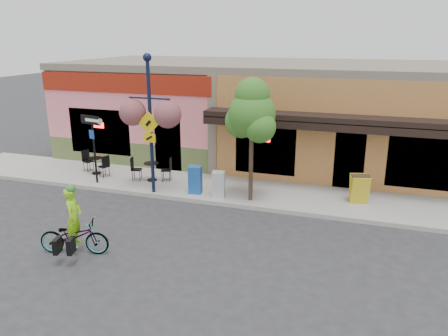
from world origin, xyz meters
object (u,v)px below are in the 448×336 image
Objects in this scene: bicycle at (74,236)px; newspaper_box_blue at (195,180)px; lamp_post at (151,125)px; newspaper_box_grey at (219,184)px; street_tree at (251,140)px; building at (261,110)px; one_way_sign at (94,150)px; cyclist_rider at (75,226)px.

bicycle is 5.28m from newspaper_box_blue.
newspaper_box_grey is (2.45, 0.25, -2.02)m from lamp_post.
street_tree is at bearing -7.97° from newspaper_box_grey.
building is 11.82m from bicycle.
street_tree is (2.10, -0.06, 1.64)m from newspaper_box_blue.
one_way_sign is at bearing -127.26° from building.
cyclist_rider is at bearing -101.28° from building.
bicycle is 5.68m from one_way_sign.
newspaper_box_grey reaches higher than bicycle.
bicycle is 2.02× the size of newspaper_box_grey.
one_way_sign reaches higher than newspaper_box_blue.
newspaper_box_blue is at bearing -31.14° from bicycle.
cyclist_rider is at bearing -126.91° from newspaper_box_grey.
cyclist_rider reaches higher than newspaper_box_grey.
cyclist_rider is 0.61× the size of one_way_sign.
building reaches higher than cyclist_rider.
building is at bearing 66.76° from one_way_sign.
cyclist_rider is 1.61× the size of newspaper_box_blue.
newspaper_box_blue is (-0.85, -6.39, -1.59)m from building.
lamp_post reaches higher than one_way_sign.
bicycle is 0.71× the size of one_way_sign.
building is at bearing -26.08° from cyclist_rider.
building is 6.57m from street_tree.
bicycle is at bearing -101.52° from building.
newspaper_box_grey is (2.42, 4.94, 0.12)m from bicycle.
lamp_post reaches higher than newspaper_box_grey.
cyclist_rider is at bearing -88.35° from lamp_post.
building is at bearing 71.58° from lamp_post.
cyclist_rider is 0.38× the size of street_tree.
cyclist_rider is 1.76× the size of newspaper_box_grey.
lamp_post is (-0.07, 4.69, 1.82)m from cyclist_rider.
newspaper_box_grey is at bearing 13.92° from one_way_sign.
newspaper_box_blue is 0.95m from newspaper_box_grey.
newspaper_box_blue is (1.51, 0.38, -1.98)m from lamp_post.
one_way_sign is at bearing 13.07° from bicycle.
street_tree is at bearing 14.55° from one_way_sign.
newspaper_box_blue is at bearing -30.62° from cyclist_rider.
lamp_post is 1.87× the size of one_way_sign.
bicycle is at bearing -127.38° from newspaper_box_grey.
building is 6.72m from newspaper_box_grey.
street_tree reaches higher than one_way_sign.
building is 6.84× the size of one_way_sign.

